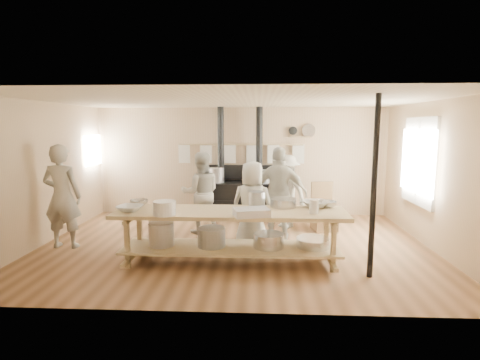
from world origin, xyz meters
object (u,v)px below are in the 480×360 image
object	(u,v)px
prep_table	(230,231)
cook_center	(252,206)
chair	(324,216)
roasting_pan	(251,212)
stove	(240,196)
cook_by_window	(286,191)
cook_left	(201,193)
cook_right	(279,194)
cook_far_left	(62,196)

from	to	relation	value
prep_table	cook_center	size ratio (longest dim) A/B	2.30
prep_table	chair	size ratio (longest dim) A/B	3.62
prep_table	roasting_pan	bearing A→B (deg)	-43.80
prep_table	stove	bearing A→B (deg)	89.96
cook_by_window	cook_left	bearing A→B (deg)	-121.49
cook_center	cook_right	bearing A→B (deg)	-118.94
cook_center	cook_by_window	size ratio (longest dim) A/B	1.00
cook_far_left	prep_table	bearing A→B (deg)	168.85
prep_table	cook_far_left	bearing A→B (deg)	168.08
cook_center	roasting_pan	bearing A→B (deg)	103.01
cook_center	cook_right	size ratio (longest dim) A/B	0.88
cook_far_left	cook_by_window	xyz separation A→B (m)	(4.05, 1.55, -0.15)
cook_far_left	roasting_pan	bearing A→B (deg)	164.72
cook_by_window	cook_far_left	bearing A→B (deg)	-116.20
prep_table	cook_center	bearing A→B (deg)	63.93
roasting_pan	cook_left	bearing A→B (deg)	117.57
stove	chair	world-z (taller)	stove
cook_far_left	roasting_pan	distance (m)	3.50
stove	roasting_pan	distance (m)	3.39
cook_far_left	chair	size ratio (longest dim) A/B	1.86
stove	cook_right	distance (m)	1.99
cook_right	chair	distance (m)	1.38
stove	cook_left	distance (m)	1.53
prep_table	cook_left	world-z (taller)	cook_left
stove	cook_by_window	bearing A→B (deg)	-38.71
cook_right	chair	bearing A→B (deg)	-136.04
cook_far_left	cook_by_window	distance (m)	4.34
cook_left	roasting_pan	bearing A→B (deg)	105.88
cook_far_left	roasting_pan	xyz separation A→B (m)	(3.36, -0.97, -0.02)
cook_center	cook_right	world-z (taller)	cook_right
cook_right	chair	xyz separation A→B (m)	(0.98, 0.77, -0.60)
cook_left	cook_right	xyz separation A→B (m)	(1.56, -0.44, 0.07)
cook_by_window	prep_table	bearing A→B (deg)	-72.42
cook_center	cook_right	xyz separation A→B (m)	(0.50, 0.56, 0.11)
chair	cook_far_left	bearing A→B (deg)	-173.40
roasting_pan	stove	bearing A→B (deg)	95.83
cook_right	cook_by_window	world-z (taller)	cook_right
cook_far_left	chair	xyz separation A→B (m)	(4.84, 1.39, -0.63)
cook_center	cook_left	bearing A→B (deg)	-30.83
cook_right	cook_far_left	bearing A→B (deg)	15.01
prep_table	chair	xyz separation A→B (m)	(1.82, 2.03, -0.23)
prep_table	cook_right	xyz separation A→B (m)	(0.84, 1.26, 0.37)
cook_left	cook_by_window	size ratio (longest dim) A/B	1.05
prep_table	chair	bearing A→B (deg)	48.01
stove	cook_center	distance (m)	2.36
prep_table	cook_right	world-z (taller)	cook_right
stove	prep_table	bearing A→B (deg)	-90.04
cook_left	cook_by_window	bearing A→B (deg)	-175.99
roasting_pan	cook_by_window	bearing A→B (deg)	74.73
prep_table	cook_right	bearing A→B (deg)	56.22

